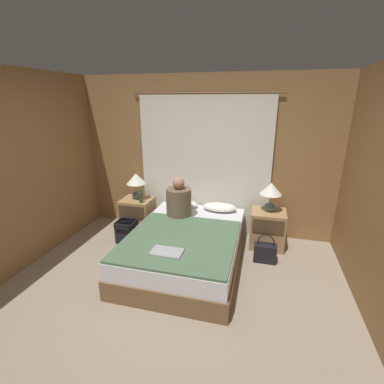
{
  "coord_description": "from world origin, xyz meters",
  "views": [
    {
      "loc": [
        0.91,
        -2.31,
        2.12
      ],
      "look_at": [
        0.0,
        1.19,
        0.92
      ],
      "focal_mm": 26.0,
      "sensor_mm": 36.0,
      "label": 1
    }
  ],
  "objects_px": {
    "nightstand_right": "(267,229)",
    "beer_bottle_on_left_stand": "(141,197)",
    "pillow_left": "(182,204)",
    "lamp_left": "(136,181)",
    "pillow_right": "(220,207)",
    "person_left_in_bed": "(179,201)",
    "lamp_right": "(271,191)",
    "nightstand_left": "(138,215)",
    "laptop_on_bed": "(167,252)",
    "handbag_on_floor": "(265,252)",
    "bed": "(186,247)",
    "backpack_on_floor": "(127,230)"
  },
  "relations": [
    {
      "from": "laptop_on_bed",
      "to": "backpack_on_floor",
      "type": "relative_size",
      "value": 1.02
    },
    {
      "from": "beer_bottle_on_left_stand",
      "to": "laptop_on_bed",
      "type": "xyz_separation_m",
      "value": [
        0.87,
        -1.23,
        -0.15
      ]
    },
    {
      "from": "person_left_in_bed",
      "to": "nightstand_right",
      "type": "bearing_deg",
      "value": 12.11
    },
    {
      "from": "nightstand_right",
      "to": "beer_bottle_on_left_stand",
      "type": "bearing_deg",
      "value": -176.22
    },
    {
      "from": "beer_bottle_on_left_stand",
      "to": "laptop_on_bed",
      "type": "bearing_deg",
      "value": -54.76
    },
    {
      "from": "pillow_right",
      "to": "nightstand_right",
      "type": "bearing_deg",
      "value": -6.3
    },
    {
      "from": "person_left_in_bed",
      "to": "backpack_on_floor",
      "type": "height_order",
      "value": "person_left_in_bed"
    },
    {
      "from": "pillow_right",
      "to": "lamp_left",
      "type": "bearing_deg",
      "value": -177.58
    },
    {
      "from": "lamp_right",
      "to": "person_left_in_bed",
      "type": "height_order",
      "value": "person_left_in_bed"
    },
    {
      "from": "handbag_on_floor",
      "to": "lamp_left",
      "type": "bearing_deg",
      "value": 167.32
    },
    {
      "from": "pillow_left",
      "to": "bed",
      "type": "bearing_deg",
      "value": -69.22
    },
    {
      "from": "lamp_right",
      "to": "handbag_on_floor",
      "type": "height_order",
      "value": "lamp_right"
    },
    {
      "from": "pillow_right",
      "to": "person_left_in_bed",
      "type": "distance_m",
      "value": 0.68
    },
    {
      "from": "bed",
      "to": "backpack_on_floor",
      "type": "bearing_deg",
      "value": 162.97
    },
    {
      "from": "pillow_left",
      "to": "handbag_on_floor",
      "type": "relative_size",
      "value": 1.29
    },
    {
      "from": "lamp_right",
      "to": "pillow_right",
      "type": "bearing_deg",
      "value": 175.58
    },
    {
      "from": "backpack_on_floor",
      "to": "handbag_on_floor",
      "type": "xyz_separation_m",
      "value": [
        2.09,
        -0.03,
        -0.06
      ]
    },
    {
      "from": "bed",
      "to": "person_left_in_bed",
      "type": "xyz_separation_m",
      "value": [
        -0.24,
        0.46,
        0.47
      ]
    },
    {
      "from": "nightstand_right",
      "to": "pillow_right",
      "type": "height_order",
      "value": "pillow_right"
    },
    {
      "from": "nightstand_left",
      "to": "backpack_on_floor",
      "type": "xyz_separation_m",
      "value": [
        -0.0,
        -0.41,
        -0.08
      ]
    },
    {
      "from": "bed",
      "to": "beer_bottle_on_left_stand",
      "type": "bearing_deg",
      "value": 146.61
    },
    {
      "from": "pillow_right",
      "to": "person_left_in_bed",
      "type": "xyz_separation_m",
      "value": [
        -0.55,
        -0.36,
        0.18
      ]
    },
    {
      "from": "nightstand_right",
      "to": "lamp_left",
      "type": "bearing_deg",
      "value": 179.33
    },
    {
      "from": "pillow_left",
      "to": "beer_bottle_on_left_stand",
      "type": "bearing_deg",
      "value": -160.71
    },
    {
      "from": "lamp_left",
      "to": "laptop_on_bed",
      "type": "distance_m",
      "value": 1.75
    },
    {
      "from": "person_left_in_bed",
      "to": "laptop_on_bed",
      "type": "bearing_deg",
      "value": -79.88
    },
    {
      "from": "pillow_right",
      "to": "beer_bottle_on_left_stand",
      "type": "xyz_separation_m",
      "value": [
        -1.23,
        -0.21,
        0.13
      ]
    },
    {
      "from": "lamp_right",
      "to": "backpack_on_floor",
      "type": "bearing_deg",
      "value": -168.33
    },
    {
      "from": "nightstand_left",
      "to": "bed",
      "type": "bearing_deg",
      "value": -34.86
    },
    {
      "from": "laptop_on_bed",
      "to": "pillow_left",
      "type": "bearing_deg",
      "value": 100.29
    },
    {
      "from": "nightstand_left",
      "to": "pillow_right",
      "type": "relative_size",
      "value": 1.08
    },
    {
      "from": "pillow_right",
      "to": "lamp_right",
      "type": "bearing_deg",
      "value": -4.42
    },
    {
      "from": "lamp_left",
      "to": "pillow_right",
      "type": "xyz_separation_m",
      "value": [
        1.37,
        0.06,
        -0.34
      ]
    },
    {
      "from": "lamp_left",
      "to": "backpack_on_floor",
      "type": "distance_m",
      "value": 0.8
    },
    {
      "from": "nightstand_right",
      "to": "beer_bottle_on_left_stand",
      "type": "xyz_separation_m",
      "value": [
        -1.97,
        -0.13,
        0.37
      ]
    },
    {
      "from": "nightstand_right",
      "to": "lamp_right",
      "type": "height_order",
      "value": "lamp_right"
    },
    {
      "from": "person_left_in_bed",
      "to": "handbag_on_floor",
      "type": "bearing_deg",
      "value": -7.48
    },
    {
      "from": "nightstand_left",
      "to": "nightstand_right",
      "type": "distance_m",
      "value": 2.11
    },
    {
      "from": "nightstand_left",
      "to": "laptop_on_bed",
      "type": "height_order",
      "value": "nightstand_left"
    },
    {
      "from": "handbag_on_floor",
      "to": "laptop_on_bed",
      "type": "bearing_deg",
      "value": -139.85
    },
    {
      "from": "pillow_left",
      "to": "beer_bottle_on_left_stand",
      "type": "xyz_separation_m",
      "value": [
        -0.61,
        -0.21,
        0.13
      ]
    },
    {
      "from": "beer_bottle_on_left_stand",
      "to": "bed",
      "type": "bearing_deg",
      "value": -33.39
    },
    {
      "from": "lamp_left",
      "to": "handbag_on_floor",
      "type": "height_order",
      "value": "lamp_left"
    },
    {
      "from": "pillow_right",
      "to": "pillow_left",
      "type": "bearing_deg",
      "value": 180.0
    },
    {
      "from": "lamp_left",
      "to": "lamp_right",
      "type": "xyz_separation_m",
      "value": [
        2.11,
        0.0,
        0.0
      ]
    },
    {
      "from": "lamp_left",
      "to": "pillow_left",
      "type": "bearing_deg",
      "value": 4.42
    },
    {
      "from": "person_left_in_bed",
      "to": "handbag_on_floor",
      "type": "distance_m",
      "value": 1.41
    },
    {
      "from": "lamp_right",
      "to": "person_left_in_bed",
      "type": "xyz_separation_m",
      "value": [
        -1.3,
        -0.3,
        -0.16
      ]
    },
    {
      "from": "beer_bottle_on_left_stand",
      "to": "lamp_left",
      "type": "bearing_deg",
      "value": 131.64
    },
    {
      "from": "handbag_on_floor",
      "to": "nightstand_left",
      "type": "bearing_deg",
      "value": 167.96
    }
  ]
}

